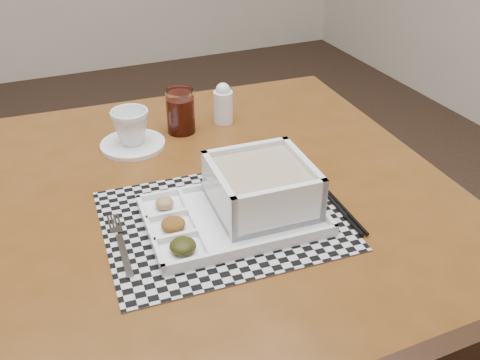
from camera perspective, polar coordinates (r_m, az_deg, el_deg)
name	(u,v)px	position (r m, az deg, el deg)	size (l,w,h in m)	color
dining_table	(206,218)	(1.14, -3.63, -4.06)	(1.05, 1.05, 0.75)	#4F2E0E
placemat	(222,220)	(1.00, -1.93, -4.27)	(0.43, 0.35, 0.00)	#B2B2BA
serving_tray	(253,196)	(0.99, 1.38, -1.71)	(0.33, 0.24, 0.10)	white
fork	(120,243)	(0.96, -12.70, -6.53)	(0.03, 0.19, 0.00)	silver
spoon	(312,180)	(1.12, 7.73, 0.05)	(0.04, 0.18, 0.01)	silver
chopsticks	(333,200)	(1.06, 9.88, -2.07)	(0.03, 0.24, 0.01)	black
saucer	(133,144)	(1.27, -11.36, 3.75)	(0.15, 0.15, 0.01)	white
cup	(131,127)	(1.25, -11.57, 5.58)	(0.09, 0.09, 0.08)	white
juice_glass	(181,113)	(1.30, -6.36, 7.15)	(0.07, 0.07, 0.11)	white
creamer_bottle	(223,104)	(1.35, -1.80, 8.14)	(0.05, 0.05, 0.10)	white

